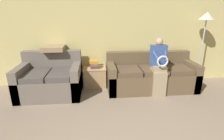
{
  "coord_description": "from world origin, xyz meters",
  "views": [
    {
      "loc": [
        -0.52,
        -1.14,
        1.74
      ],
      "look_at": [
        -0.23,
        1.89,
        0.74
      ],
      "focal_mm": 28.0,
      "sensor_mm": 36.0,
      "label": 1
    }
  ],
  "objects_px": {
    "couch_side": "(51,80)",
    "throw_pillow": "(54,48)",
    "couch_main": "(150,76)",
    "child_left_seated": "(159,65)",
    "side_shelf": "(95,76)",
    "floor_lamp": "(206,23)",
    "book_stack": "(94,64)"
  },
  "relations": [
    {
      "from": "floor_lamp",
      "to": "throw_pillow",
      "type": "relative_size",
      "value": 3.67
    },
    {
      "from": "child_left_seated",
      "to": "throw_pillow",
      "type": "distance_m",
      "value": 2.38
    },
    {
      "from": "child_left_seated",
      "to": "book_stack",
      "type": "height_order",
      "value": "child_left_seated"
    },
    {
      "from": "child_left_seated",
      "to": "throw_pillow",
      "type": "height_order",
      "value": "child_left_seated"
    },
    {
      "from": "book_stack",
      "to": "floor_lamp",
      "type": "relative_size",
      "value": 0.16
    },
    {
      "from": "throw_pillow",
      "to": "side_shelf",
      "type": "bearing_deg",
      "value": 0.47
    },
    {
      "from": "side_shelf",
      "to": "throw_pillow",
      "type": "bearing_deg",
      "value": -179.53
    },
    {
      "from": "throw_pillow",
      "to": "couch_side",
      "type": "bearing_deg",
      "value": -98.64
    },
    {
      "from": "couch_main",
      "to": "side_shelf",
      "type": "relative_size",
      "value": 3.7
    },
    {
      "from": "couch_main",
      "to": "child_left_seated",
      "type": "xyz_separation_m",
      "value": [
        0.05,
        -0.35,
        0.35
      ]
    },
    {
      "from": "side_shelf",
      "to": "floor_lamp",
      "type": "relative_size",
      "value": 0.32
    },
    {
      "from": "book_stack",
      "to": "throw_pillow",
      "type": "bearing_deg",
      "value": -179.72
    },
    {
      "from": "couch_main",
      "to": "throw_pillow",
      "type": "xyz_separation_m",
      "value": [
        -2.24,
        0.24,
        0.65
      ]
    },
    {
      "from": "book_stack",
      "to": "side_shelf",
      "type": "bearing_deg",
      "value": 55.13
    },
    {
      "from": "couch_side",
      "to": "child_left_seated",
      "type": "distance_m",
      "value": 2.38
    },
    {
      "from": "floor_lamp",
      "to": "child_left_seated",
      "type": "bearing_deg",
      "value": -157.9
    },
    {
      "from": "couch_side",
      "to": "side_shelf",
      "type": "relative_size",
      "value": 2.36
    },
    {
      "from": "couch_main",
      "to": "couch_side",
      "type": "bearing_deg",
      "value": -177.67
    },
    {
      "from": "couch_side",
      "to": "throw_pillow",
      "type": "distance_m",
      "value": 0.72
    },
    {
      "from": "couch_main",
      "to": "throw_pillow",
      "type": "relative_size",
      "value": 4.29
    },
    {
      "from": "couch_side",
      "to": "book_stack",
      "type": "height_order",
      "value": "couch_side"
    },
    {
      "from": "throw_pillow",
      "to": "book_stack",
      "type": "bearing_deg",
      "value": 0.28
    },
    {
      "from": "couch_main",
      "to": "floor_lamp",
      "type": "distance_m",
      "value": 1.76
    },
    {
      "from": "couch_side",
      "to": "book_stack",
      "type": "relative_size",
      "value": 4.71
    },
    {
      "from": "couch_side",
      "to": "book_stack",
      "type": "bearing_deg",
      "value": 19.33
    },
    {
      "from": "side_shelf",
      "to": "child_left_seated",
      "type": "bearing_deg",
      "value": -23.39
    },
    {
      "from": "child_left_seated",
      "to": "book_stack",
      "type": "distance_m",
      "value": 1.5
    },
    {
      "from": "couch_main",
      "to": "side_shelf",
      "type": "bearing_deg",
      "value": 169.4
    },
    {
      "from": "floor_lamp",
      "to": "throw_pillow",
      "type": "distance_m",
      "value": 3.56
    },
    {
      "from": "couch_side",
      "to": "floor_lamp",
      "type": "height_order",
      "value": "floor_lamp"
    },
    {
      "from": "couch_main",
      "to": "couch_side",
      "type": "height_order",
      "value": "couch_side"
    },
    {
      "from": "couch_side",
      "to": "book_stack",
      "type": "xyz_separation_m",
      "value": [
        0.96,
        0.34,
        0.24
      ]
    }
  ]
}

